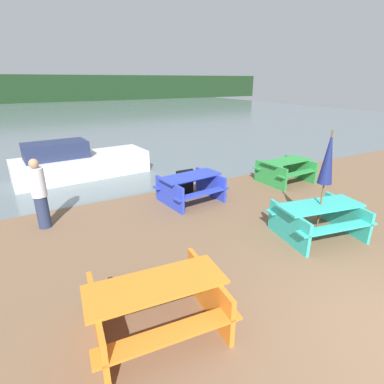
# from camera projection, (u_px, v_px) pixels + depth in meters

# --- Properties ---
(water) EXTENTS (60.00, 50.00, 0.00)m
(water) POSITION_uv_depth(u_px,v_px,m) (66.00, 114.00, 30.13)
(water) COLOR slate
(water) RESTS_ON ground_plane
(far_treeline) EXTENTS (80.00, 1.60, 4.00)m
(far_treeline) POSITION_uv_depth(u_px,v_px,m) (46.00, 89.00, 45.78)
(far_treeline) COLOR #193319
(far_treeline) RESTS_ON water
(picnic_table_orange) EXTENTS (1.97, 1.54, 0.77)m
(picnic_table_orange) POSITION_uv_depth(u_px,v_px,m) (157.00, 302.00, 4.04)
(picnic_table_orange) COLOR orange
(picnic_table_orange) RESTS_ON ground_plane
(picnic_table_teal) EXTENTS (2.05, 1.69, 0.75)m
(picnic_table_teal) POSITION_uv_depth(u_px,v_px,m) (319.00, 216.00, 6.57)
(picnic_table_teal) COLOR #33B7A8
(picnic_table_teal) RESTS_ON ground_plane
(picnic_table_green) EXTENTS (1.75, 1.45, 0.77)m
(picnic_table_green) POSITION_uv_depth(u_px,v_px,m) (286.00, 169.00, 10.08)
(picnic_table_green) COLOR green
(picnic_table_green) RESTS_ON ground_plane
(picnic_table_blue) EXTENTS (1.84, 1.56, 0.77)m
(picnic_table_blue) POSITION_uv_depth(u_px,v_px,m) (191.00, 186.00, 8.48)
(picnic_table_blue) COLOR blue
(picnic_table_blue) RESTS_ON ground_plane
(umbrella_navy) EXTENTS (0.29, 0.29, 2.35)m
(umbrella_navy) POSITION_uv_depth(u_px,v_px,m) (328.00, 158.00, 6.11)
(umbrella_navy) COLOR brown
(umbrella_navy) RESTS_ON ground_plane
(boat) EXTENTS (4.65, 1.93, 1.33)m
(boat) POSITION_uv_depth(u_px,v_px,m) (78.00, 163.00, 10.61)
(boat) COLOR silver
(boat) RESTS_ON water
(person) EXTENTS (0.33, 0.33, 1.66)m
(person) POSITION_uv_depth(u_px,v_px,m) (40.00, 194.00, 6.82)
(person) COLOR #283351
(person) RESTS_ON ground_plane
(signboard) EXTENTS (0.55, 0.08, 0.75)m
(signboard) POSITION_uv_depth(u_px,v_px,m) (185.00, 182.00, 9.06)
(signboard) COLOR black
(signboard) RESTS_ON ground_plane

